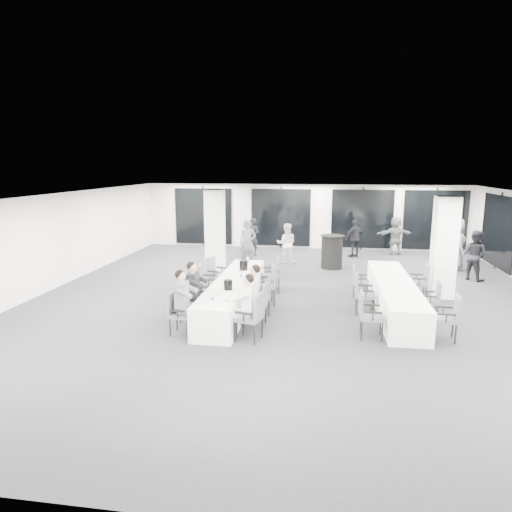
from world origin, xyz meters
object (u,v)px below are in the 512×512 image
(standing_guest_a, at_px, (248,240))
(ice_bucket_far, at_px, (244,265))
(standing_guest_g, at_px, (253,234))
(chair_main_left_far, at_px, (215,272))
(banquet_table_side, at_px, (394,296))
(chair_main_left_fourth, at_px, (206,281))
(standing_guest_d, at_px, (355,236))
(chair_main_left_mid, at_px, (198,292))
(chair_side_right_near, at_px, (449,315))
(chair_main_right_fourth, at_px, (268,282))
(chair_side_left_mid, at_px, (362,291))
(standing_guest_f, at_px, (396,233))
(chair_side_left_far, at_px, (358,279))
(chair_side_left_near, at_px, (368,312))
(standing_guest_b, at_px, (286,241))
(chair_side_right_far, at_px, (421,279))
(ice_bucket_near, at_px, (228,285))
(chair_main_right_far, at_px, (273,272))
(standing_guest_h, at_px, (475,252))
(chair_main_right_second, at_px, (259,302))
(standing_guest_e, at_px, (457,241))
(cocktail_table, at_px, (332,252))
(chair_main_left_second, at_px, (189,297))
(chair_main_right_near, at_px, (253,314))
(chair_main_left_near, at_px, (178,310))
(chair_side_right_mid, at_px, (433,297))
(chair_main_right_mid, at_px, (264,292))
(banquet_table_main, at_px, (233,294))

(standing_guest_a, relative_size, ice_bucket_far, 7.26)
(standing_guest_g, bearing_deg, chair_main_left_far, -65.64)
(banquet_table_side, xyz_separation_m, chair_main_left_far, (-4.90, 1.01, 0.20))
(chair_main_left_fourth, bearing_deg, standing_guest_d, 136.70)
(chair_main_left_mid, height_order, chair_side_right_near, chair_side_right_near)
(standing_guest_d, bearing_deg, chair_main_right_fourth, 37.16)
(chair_side_left_mid, xyz_separation_m, standing_guest_f, (1.91, 7.90, 0.34))
(banquet_table_side, relative_size, standing_guest_f, 2.78)
(chair_main_left_far, xyz_separation_m, chair_side_left_far, (4.07, 0.05, -0.07))
(banquet_table_side, distance_m, chair_side_left_near, 2.20)
(standing_guest_b, bearing_deg, chair_side_right_near, 114.33)
(chair_side_right_far, bearing_deg, ice_bucket_near, 118.95)
(chair_main_right_far, bearing_deg, standing_guest_d, -40.07)
(chair_main_left_fourth, distance_m, chair_main_left_far, 1.04)
(chair_main_left_fourth, relative_size, chair_side_right_far, 1.04)
(chair_main_left_far, height_order, standing_guest_d, standing_guest_d)
(chair_main_right_far, bearing_deg, standing_guest_h, -83.38)
(chair_main_right_second, bearing_deg, ice_bucket_near, 71.43)
(chair_side_right_near, xyz_separation_m, standing_guest_e, (1.93, 6.92, 0.46))
(cocktail_table, distance_m, chair_main_left_second, 7.05)
(chair_main_left_mid, xyz_separation_m, standing_guest_b, (1.69, 6.05, 0.35))
(chair_main_right_near, bearing_deg, ice_bucket_far, 26.62)
(chair_main_left_mid, relative_size, standing_guest_h, 0.48)
(chair_side_left_mid, height_order, standing_guest_b, standing_guest_b)
(chair_main_left_far, bearing_deg, chair_side_left_mid, 85.65)
(chair_main_left_near, bearing_deg, standing_guest_d, 158.10)
(chair_main_right_second, bearing_deg, standing_guest_h, -47.80)
(chair_side_left_near, distance_m, standing_guest_g, 9.40)
(standing_guest_a, bearing_deg, cocktail_table, -16.48)
(chair_main_right_fourth, bearing_deg, standing_guest_f, -43.99)
(ice_bucket_near, bearing_deg, chair_main_right_near, -56.92)
(chair_side_left_far, bearing_deg, chair_side_right_near, 33.57)
(standing_guest_d, bearing_deg, chair_side_left_mid, 56.59)
(chair_side_left_mid, relative_size, chair_side_right_mid, 1.11)
(chair_main_left_near, relative_size, ice_bucket_far, 3.53)
(ice_bucket_far, bearing_deg, chair_side_left_mid, -18.10)
(chair_main_right_near, bearing_deg, chair_main_right_fourth, 13.15)
(chair_main_left_fourth, bearing_deg, chair_side_left_near, 52.95)
(chair_main_right_fourth, bearing_deg, standing_guest_g, -1.69)
(chair_main_right_second, xyz_separation_m, standing_guest_f, (4.29, 9.22, 0.32))
(chair_main_right_mid, height_order, chair_side_left_mid, chair_side_left_mid)
(banquet_table_main, xyz_separation_m, chair_side_left_mid, (3.22, 0.12, 0.19))
(chair_main_right_fourth, relative_size, ice_bucket_far, 3.95)
(chair_main_right_mid, bearing_deg, chair_main_left_mid, 86.30)
(chair_main_right_far, distance_m, chair_side_left_near, 3.99)
(chair_main_left_second, bearing_deg, chair_main_right_fourth, 147.17)
(chair_main_right_second, distance_m, ice_bucket_far, 2.50)
(chair_main_left_second, xyz_separation_m, chair_side_left_near, (4.06, -0.46, -0.01))
(chair_main_right_near, relative_size, chair_main_right_second, 1.03)
(chair_main_left_near, height_order, standing_guest_a, standing_guest_a)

